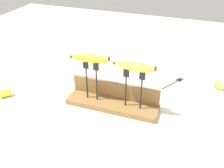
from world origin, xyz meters
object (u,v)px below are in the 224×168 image
fork_stand_right (133,86)px  banana_chunk_far (6,93)px  fork_stand_left (91,78)px  banana_chunk_near (220,85)px  banana_raised_right (134,67)px  fork_fallen_near (175,82)px  banana_raised_left (90,59)px

fork_stand_right → banana_chunk_far: bearing=-171.6°
fork_stand_left → banana_chunk_near: size_ratio=3.08×
banana_raised_right → fork_fallen_near: (0.15, 0.33, -0.23)m
fork_fallen_near → banana_raised_right: bearing=-114.4°
fork_stand_left → banana_chunk_far: (-0.43, -0.09, -0.12)m
banana_raised_left → fork_fallen_near: size_ratio=1.20×
fork_stand_right → banana_raised_right: banana_raised_right is taller
fork_stand_left → banana_raised_right: (0.20, 0.00, 0.09)m
fork_stand_left → banana_raised_left: banana_raised_left is taller
banana_raised_left → banana_raised_right: 0.20m
banana_raised_right → fork_fallen_near: bearing=65.6°
fork_stand_right → fork_fallen_near: size_ratio=1.20×
fork_stand_left → fork_fallen_near: (0.35, 0.33, -0.14)m
fork_stand_right → fork_fallen_near: 0.38m
fork_fallen_near → banana_chunk_far: size_ratio=2.40×
banana_raised_left → fork_fallen_near: 0.53m
banana_chunk_near → fork_stand_left: bearing=-149.1°
banana_raised_left → banana_chunk_near: bearing=30.9°
banana_raised_left → banana_chunk_far: size_ratio=2.87×
banana_raised_right → banana_chunk_far: size_ratio=2.96×
banana_raised_left → banana_chunk_far: 0.49m
banana_raised_right → banana_chunk_near: banana_raised_right is taller
banana_raised_right → banana_chunk_near: 0.55m
fork_stand_left → banana_chunk_near: (0.57, 0.34, -0.12)m
banana_chunk_far → banana_raised_right: bearing=8.4°
fork_fallen_near → banana_chunk_near: bearing=4.5°
fork_fallen_near → banana_raised_left: bearing=-136.7°
fork_stand_left → banana_raised_left: bearing=-173.4°
fork_stand_left → banana_chunk_far: 0.45m
fork_stand_left → fork_fallen_near: 0.50m
fork_stand_right → banana_raised_right: 0.10m
fork_stand_left → banana_raised_left: size_ratio=1.04×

